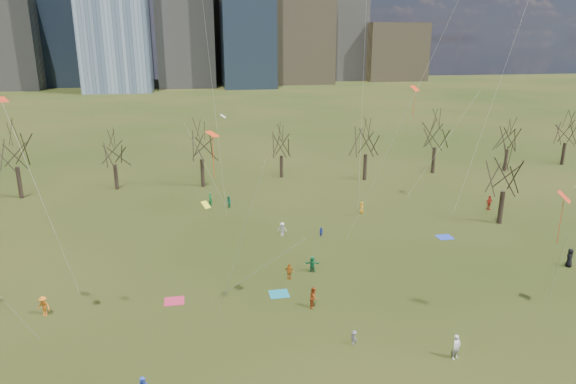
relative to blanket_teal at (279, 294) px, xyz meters
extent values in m
plane|color=black|center=(1.94, -5.96, -0.01)|extent=(500.00, 500.00, 0.00)
cube|color=#726347|center=(46.94, 209.04, 35.98)|extent=(28.00, 28.00, 72.00)
cube|color=#384C66|center=(-58.06, 214.04, 32.48)|extent=(25.00, 25.00, 65.00)
cube|color=slate|center=(71.94, 224.04, 28.98)|extent=(22.00, 22.00, 58.00)
cube|color=#726347|center=(6.94, 234.04, 23.98)|extent=(30.00, 30.00, 48.00)
cube|color=#726347|center=(96.94, 219.04, 13.98)|extent=(30.00, 28.00, 28.00)
cylinder|color=black|center=(-29.06, 33.04, 2.12)|extent=(0.55, 0.55, 4.28)
cylinder|color=black|center=(-17.06, 35.04, 1.79)|extent=(0.52, 0.52, 3.60)
cylinder|color=black|center=(-5.06, 34.04, 2.01)|extent=(0.54, 0.54, 4.05)
cylinder|color=black|center=(6.94, 37.04, 1.67)|extent=(0.51, 0.51, 3.38)
cylinder|color=black|center=(18.94, 33.04, 1.97)|extent=(0.54, 0.54, 3.96)
cylinder|color=black|center=(30.94, 35.04, 2.05)|extent=(0.54, 0.54, 4.14)
cylinder|color=black|center=(42.94, 34.04, 1.74)|extent=(0.52, 0.52, 3.51)
cylinder|color=black|center=(54.94, 36.04, 1.85)|extent=(0.53, 0.53, 3.74)
cylinder|color=black|center=(27.94, 12.04, 1.90)|extent=(0.53, 0.53, 3.83)
cube|color=teal|center=(0.00, 0.00, 0.00)|extent=(1.60, 1.50, 0.03)
cube|color=#273EBA|center=(19.67, 9.19, 0.00)|extent=(1.60, 1.50, 0.03)
cube|color=#C12647|center=(-8.55, 0.42, 0.00)|extent=(1.60, 1.50, 0.03)
imported|color=silver|center=(9.96, -11.06, 0.86)|extent=(0.74, 0.61, 1.74)
imported|color=#A84318|center=(2.32, -2.67, 0.85)|extent=(0.96, 1.05, 1.73)
imported|color=slate|center=(3.84, -8.20, 0.52)|extent=(0.60, 0.78, 1.06)
imported|color=#CB6516|center=(1.38, 2.49, 0.74)|extent=(0.96, 0.70, 1.51)
imported|color=#1A7643|center=(3.72, 3.61, 0.75)|extent=(1.47, 0.71, 1.52)
imported|color=black|center=(27.47, 0.13, 0.88)|extent=(0.98, 1.04, 1.80)
imported|color=#273FAA|center=(6.67, 11.81, 0.52)|extent=(0.65, 0.66, 1.07)
imported|color=silver|center=(2.65, 12.99, 0.75)|extent=(1.11, 0.84, 1.52)
imported|color=red|center=(29.46, 16.73, 0.89)|extent=(1.14, 0.69, 1.81)
imported|color=orange|center=(13.47, 18.44, 0.71)|extent=(0.50, 0.73, 1.44)
imported|color=#1B7C38|center=(-4.44, 24.58, 0.89)|extent=(0.65, 0.77, 1.80)
imported|color=#19724C|center=(-2.28, 23.35, 0.78)|extent=(0.81, 0.92, 1.58)
imported|color=orange|center=(-18.27, 0.01, 0.80)|extent=(1.21, 0.98, 1.63)
plane|color=#EA3F13|center=(-5.13, -4.21, 14.39)|extent=(1.21, 1.21, 0.31)
cylinder|color=silver|center=(-3.95, -8.16, 7.89)|extent=(2.38, 7.91, 13.01)
cylinder|color=#EA3F13|center=(-5.13, -4.21, 12.77)|extent=(0.04, 0.04, 2.70)
cylinder|color=silver|center=(11.13, 3.01, 13.38)|extent=(5.93, 8.97, 24.00)
plane|color=red|center=(18.51, -8.47, 9.96)|extent=(1.37, 1.34, 0.70)
cylinder|color=silver|center=(16.16, -11.57, 5.67)|extent=(4.72, 6.22, 8.59)
cylinder|color=red|center=(18.51, -8.47, 8.06)|extent=(0.04, 0.04, 3.15)
cylinder|color=silver|center=(-17.90, -2.41, 15.51)|extent=(4.62, 5.40, 28.25)
cylinder|color=silver|center=(10.81, 12.14, 16.97)|extent=(2.67, 7.58, 31.18)
cylinder|color=silver|center=(-4.14, 11.99, 14.82)|extent=(2.31, 9.26, 26.87)
plane|color=#FF3A15|center=(19.98, 19.86, 14.75)|extent=(1.40, 1.31, 0.57)
cylinder|color=silver|center=(23.02, 17.87, 8.07)|extent=(6.11, 4.01, 13.37)
cylinder|color=#FF3A15|center=(19.98, 19.86, 12.91)|extent=(0.04, 0.04, 3.00)
plane|color=yellow|center=(-5.74, -2.97, 9.13)|extent=(0.90, 0.86, 0.41)
cylinder|color=silver|center=(-2.99, -6.74, 5.26)|extent=(5.52, 7.56, 7.76)
plane|color=red|center=(-17.03, -5.75, 17.06)|extent=(1.07, 1.07, 0.27)
cylinder|color=silver|center=(25.96, 11.36, 17.86)|extent=(6.81, 3.07, 32.95)
plane|color=silver|center=(-2.81, 19.58, 12.12)|extent=(0.81, 0.86, 0.37)
cylinder|color=silver|center=(-4.96, 17.70, 6.75)|extent=(4.32, 3.79, 10.74)
camera|label=1|loc=(-6.61, -37.91, 20.38)|focal=32.00mm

